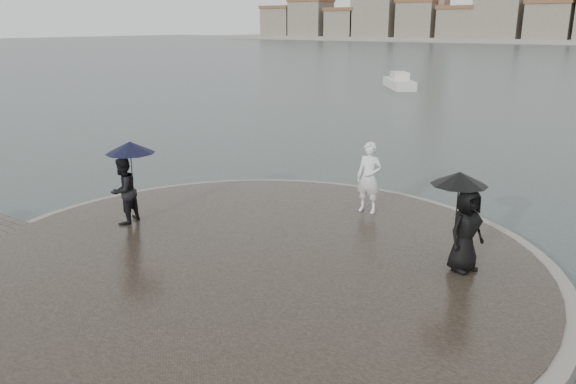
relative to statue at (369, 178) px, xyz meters
The scene contains 6 objects.
ground 7.65m from the statue, 94.90° to the right, with size 400.00×400.00×0.00m, color #2B3835.
kerb_ring 4.22m from the statue, 99.12° to the right, with size 12.50×12.50×0.32m, color gray.
quay_tip 4.21m from the statue, 99.12° to the right, with size 11.90×11.90×0.36m, color #2D261E.
statue is the anchor object (origin of this frame).
visitor_left 6.04m from the statue, 137.00° to the right, with size 1.22×1.16×2.04m.
visitor_right 3.79m from the statue, 34.60° to the right, with size 1.21×1.13×1.95m.
Camera 1 is at (6.80, -5.04, 5.04)m, focal length 35.00 mm.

